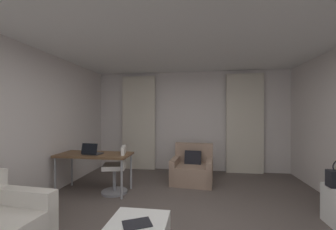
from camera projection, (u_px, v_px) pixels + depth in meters
wall_window at (190, 121)px, 5.58m from camera, size 5.12×0.06×2.60m
wall_left at (1, 127)px, 2.94m from camera, size 0.06×6.12×2.60m
ceiling at (180, 21)px, 2.57m from camera, size 5.12×6.12×0.06m
curtain_left_panel at (139, 123)px, 5.65m from camera, size 0.90×0.06×2.50m
curtain_right_panel at (245, 123)px, 5.25m from camera, size 0.90×0.06×2.50m
armchair at (192, 170)px, 4.57m from camera, size 0.93×0.87×0.81m
desk at (95, 157)px, 4.00m from camera, size 1.38×0.62×0.73m
desk_chair at (117, 172)px, 3.95m from camera, size 0.49×0.49×0.88m
laptop at (92, 152)px, 3.92m from camera, size 0.35×0.28×0.22m
magazine_open at (137, 224)px, 2.10m from camera, size 0.34×0.31×0.01m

